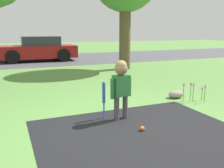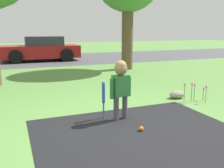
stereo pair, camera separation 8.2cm
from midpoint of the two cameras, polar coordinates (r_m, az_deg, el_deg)
name	(u,v)px [view 2 (the right image)]	position (r m, az deg, el deg)	size (l,w,h in m)	color
ground_plane	(120,130)	(4.03, 2.53, -10.52)	(60.00, 60.00, 0.00)	#5B8C42
street_strip	(41,60)	(14.07, -15.74, 5.37)	(40.00, 6.00, 0.01)	#4C4C51
child	(121,82)	(4.31, 2.55, 0.53)	(0.43, 0.23, 1.06)	#4C4751
baseball_bat	(103,95)	(4.41, -1.43, -2.46)	(0.06, 0.06, 0.68)	blue
sports_ball	(141,129)	(4.01, 7.28, -10.10)	(0.08, 0.08, 0.08)	orange
parked_car	(41,49)	(13.58, -15.74, 7.69)	(3.94, 2.01, 1.26)	maroon
flower_bed	(196,87)	(5.79, 19.08, -0.66)	(0.53, 0.30, 0.44)	#38702D
edging_rock	(177,94)	(6.03, 15.01, -2.32)	(0.38, 0.26, 0.18)	gray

